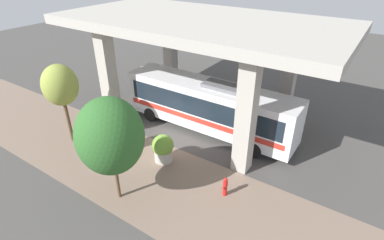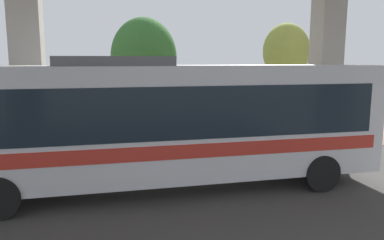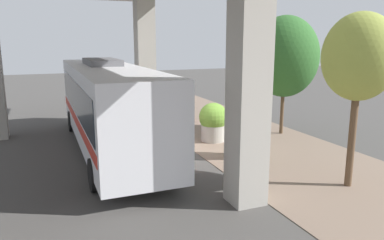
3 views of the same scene
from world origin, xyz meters
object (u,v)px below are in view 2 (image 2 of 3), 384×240
at_px(fire_hydrant, 39,139).
at_px(street_tree_far, 144,57).
at_px(planter_middle, 155,128).
at_px(planter_front, 218,127).
at_px(bus, 161,119).
at_px(street_tree_near, 286,52).

distance_m(fire_hydrant, street_tree_far, 6.16).
bearing_deg(planter_middle, fire_hydrant, -97.23).
height_order(fire_hydrant, street_tree_far, street_tree_far).
bearing_deg(planter_front, fire_hydrant, -94.55).
height_order(fire_hydrant, planter_middle, planter_middle).
xyz_separation_m(bus, planter_front, (-4.46, 2.97, -1.13)).
bearing_deg(bus, planter_middle, 174.63).
xyz_separation_m(bus, street_tree_near, (-6.06, 6.71, 1.93)).
bearing_deg(fire_hydrant, street_tree_near, 95.63).
height_order(planter_front, planter_middle, planter_middle).
height_order(bus, fire_hydrant, bus).
xyz_separation_m(planter_middle, street_tree_near, (-1.61, 6.29, 3.02)).
bearing_deg(street_tree_near, street_tree_far, -107.54).
distance_m(planter_front, planter_middle, 2.55).
bearing_deg(planter_middle, street_tree_far, -179.94).
relative_size(bus, planter_middle, 6.92).
distance_m(bus, planter_front, 5.48).
relative_size(planter_front, planter_middle, 0.93).
height_order(bus, planter_middle, bus).
distance_m(street_tree_near, street_tree_far, 6.61).
height_order(planter_front, street_tree_far, street_tree_far).
xyz_separation_m(planter_front, planter_middle, (0.00, -2.55, 0.05)).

